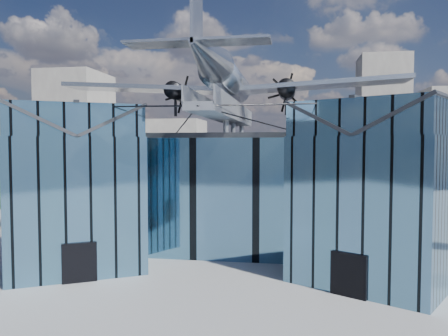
# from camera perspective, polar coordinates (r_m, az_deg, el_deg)

# --- Properties ---
(ground_plane) EXTENTS (120.00, 120.00, 0.00)m
(ground_plane) POSITION_cam_1_polar(r_m,az_deg,el_deg) (32.33, -0.58, -13.04)
(ground_plane) COLOR gray
(museum) EXTENTS (32.88, 24.50, 17.60)m
(museum) POSITION_cam_1_polar(r_m,az_deg,el_deg) (36.97, 0.94, -2.27)
(museum) COLOR teal
(museum) RESTS_ON ground
(bg_towers) EXTENTS (77.00, 24.50, 26.00)m
(bg_towers) POSITION_cam_1_polar(r_m,az_deg,el_deg) (81.21, 6.48, 3.74)
(bg_towers) COLOR gray
(bg_towers) RESTS_ON ground
(tree_side_w) EXTENTS (3.79, 3.79, 5.21)m
(tree_side_w) POSITION_cam_1_polar(r_m,az_deg,el_deg) (52.77, -26.51, -3.19)
(tree_side_w) COLOR #311F13
(tree_side_w) RESTS_ON ground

